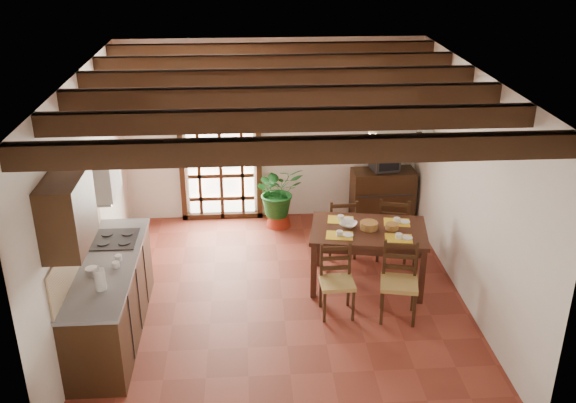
{
  "coord_description": "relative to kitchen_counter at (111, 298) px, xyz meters",
  "views": [
    {
      "loc": [
        -0.39,
        -6.84,
        4.35
      ],
      "look_at": [
        0.1,
        0.4,
        1.15
      ],
      "focal_mm": 40.0,
      "sensor_mm": 36.0,
      "label": 1
    }
  ],
  "objects": [
    {
      "name": "crt_tv",
      "position": [
        3.66,
        2.82,
        0.53
      ],
      "size": [
        0.45,
        0.42,
        0.33
      ],
      "rotation": [
        0.0,
        0.0,
        0.18
      ],
      "color": "black",
      "rests_on": "sideboard"
    },
    {
      "name": "upper_cabinet",
      "position": [
        -0.12,
        -0.7,
        1.38
      ],
      "size": [
        0.35,
        0.8,
        0.7
      ],
      "primitive_type": "cube",
      "color": "black",
      "rests_on": "room_shell"
    },
    {
      "name": "range_hood",
      "position": [
        -0.09,
        0.55,
        1.26
      ],
      "size": [
        0.38,
        0.6,
        0.54
      ],
      "color": "white",
      "rests_on": "room_shell"
    },
    {
      "name": "room_shell",
      "position": [
        1.96,
        0.6,
        1.34
      ],
      "size": [
        4.52,
        5.02,
        2.81
      ],
      "color": "silver",
      "rests_on": "ground_plane"
    },
    {
      "name": "chair_far_right",
      "position": [
        3.55,
        1.57,
        -0.18
      ],
      "size": [
        0.52,
        0.51,
        0.94
      ],
      "rotation": [
        0.0,
        0.0,
        2.89
      ],
      "color": "#AF904A",
      "rests_on": "ground_plane"
    },
    {
      "name": "wall_shelf",
      "position": [
        4.1,
        2.2,
        1.04
      ],
      "size": [
        0.2,
        0.42,
        0.2
      ],
      "color": "black",
      "rests_on": "room_shell"
    },
    {
      "name": "ceiling_beams",
      "position": [
        1.96,
        0.6,
        2.22
      ],
      "size": [
        4.5,
        4.34,
        0.2
      ],
      "color": "black",
      "rests_on": "room_shell"
    },
    {
      "name": "plant_pot",
      "position": [
        2.02,
        2.7,
        -0.36
      ],
      "size": [
        0.39,
        0.39,
        0.24
      ],
      "primitive_type": "cone",
      "color": "maroon",
      "rests_on": "ground_plane"
    },
    {
      "name": "potted_plant",
      "position": [
        2.02,
        2.7,
        0.1
      ],
      "size": [
        2.24,
        2.06,
        2.09
      ],
      "primitive_type": "imported",
      "rotation": [
        0.0,
        0.0,
        0.28
      ],
      "color": "#144C19",
      "rests_on": "ground_plane"
    },
    {
      "name": "table_setting",
      "position": [
        3.07,
        0.91,
        0.37
      ],
      "size": [
        1.05,
        0.7,
        0.1
      ],
      "rotation": [
        0.0,
        0.0,
        -0.17
      ],
      "color": "gold",
      "rests_on": "dining_table"
    },
    {
      "name": "chair_far_left",
      "position": [
        2.84,
        1.7,
        -0.2
      ],
      "size": [
        0.42,
        0.41,
        0.88
      ],
      "rotation": [
        0.0,
        0.0,
        3.19
      ],
      "color": "#AF904A",
      "rests_on": "ground_plane"
    },
    {
      "name": "chair_near_left",
      "position": [
        2.58,
        0.24,
        -0.2
      ],
      "size": [
        0.4,
        0.39,
        0.86
      ],
      "rotation": [
        0.0,
        0.0,
        0.03
      ],
      "color": "#AF904A",
      "rests_on": "ground_plane"
    },
    {
      "name": "table_bowl",
      "position": [
        2.82,
        1.0,
        0.34
      ],
      "size": [
        0.29,
        0.29,
        0.05
      ],
      "primitive_type": "imported",
      "rotation": [
        0.0,
        0.0,
        -0.42
      ],
      "color": "white",
      "rests_on": "dining_table"
    },
    {
      "name": "ground_plane",
      "position": [
        1.96,
        0.6,
        -0.47
      ],
      "size": [
        5.0,
        5.0,
        0.0
      ],
      "primitive_type": "plane",
      "color": "maroon"
    },
    {
      "name": "fuse_box",
      "position": [
        3.46,
        3.08,
        1.28
      ],
      "size": [
        0.25,
        0.03,
        0.32
      ],
      "primitive_type": "cube",
      "color": "white",
      "rests_on": "room_shell"
    },
    {
      "name": "chair_near_right",
      "position": [
        3.3,
        0.12,
        -0.18
      ],
      "size": [
        0.5,
        0.49,
        0.93
      ],
      "rotation": [
        0.0,
        0.0,
        -0.21
      ],
      "color": "#AF904A",
      "rests_on": "ground_plane"
    },
    {
      "name": "french_door",
      "position": [
        1.16,
        3.05,
        0.7
      ],
      "size": [
        1.26,
        0.11,
        2.32
      ],
      "color": "white",
      "rests_on": "ground_plane"
    },
    {
      "name": "counter_items",
      "position": [
        0.0,
        0.09,
        0.49
      ],
      "size": [
        0.5,
        1.43,
        0.25
      ],
      "color": "black",
      "rests_on": "kitchen_counter"
    },
    {
      "name": "framed_picture",
      "position": [
        4.18,
        2.2,
        1.58
      ],
      "size": [
        0.03,
        0.32,
        0.32
      ],
      "color": "brown",
      "rests_on": "room_shell"
    },
    {
      "name": "kitchen_counter",
      "position": [
        0.0,
        0.0,
        0.0
      ],
      "size": [
        0.64,
        2.25,
        1.38
      ],
      "color": "black",
      "rests_on": "ground_plane"
    },
    {
      "name": "shelf_vase",
      "position": [
        4.1,
        2.2,
        1.18
      ],
      "size": [
        0.15,
        0.15,
        0.15
      ],
      "primitive_type": "imported",
      "color": "#B2BFB2",
      "rests_on": "wall_shelf"
    },
    {
      "name": "pendant_lamp",
      "position": [
        3.07,
        1.01,
        1.6
      ],
      "size": [
        0.36,
        0.36,
        0.84
      ],
      "color": "black",
      "rests_on": "room_shell"
    },
    {
      "name": "dining_table",
      "position": [
        3.07,
        0.91,
        0.21
      ],
      "size": [
        1.58,
        1.16,
        0.78
      ],
      "rotation": [
        0.0,
        0.0,
        -0.17
      ],
      "color": "#381C12",
      "rests_on": "ground_plane"
    },
    {
      "name": "shelf_flowers",
      "position": [
        4.1,
        2.2,
        1.38
      ],
      "size": [
        0.14,
        0.14,
        0.36
      ],
      "color": "gold",
      "rests_on": "shelf_vase"
    },
    {
      "name": "sideboard",
      "position": [
        3.66,
        2.83,
        -0.06
      ],
      "size": [
        0.98,
        0.48,
        0.82
      ],
      "primitive_type": "cube",
      "rotation": [
        0.0,
        0.0,
        0.04
      ],
      "color": "black",
      "rests_on": "ground_plane"
    }
  ]
}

